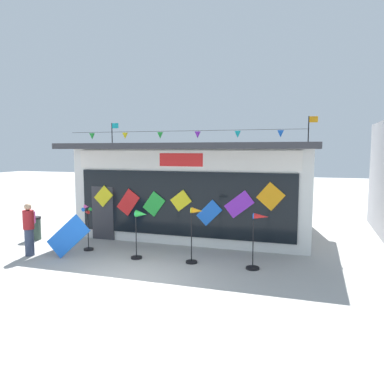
{
  "coord_description": "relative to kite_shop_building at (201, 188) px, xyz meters",
  "views": [
    {
      "loc": [
        4.62,
        -8.28,
        3.36
      ],
      "look_at": [
        0.8,
        3.39,
        1.98
      ],
      "focal_mm": 35.12,
      "sensor_mm": 36.0,
      "label": 1
    }
  ],
  "objects": [
    {
      "name": "wind_spinner_far_left",
      "position": [
        -2.78,
        -3.96,
        -0.97
      ],
      "size": [
        0.33,
        0.33,
        1.55
      ],
      "color": "black",
      "rests_on": "ground_plane"
    },
    {
      "name": "trash_bin",
      "position": [
        -5.58,
        -3.26,
        -1.38
      ],
      "size": [
        0.52,
        0.52,
        0.86
      ],
      "color": "#2D4238",
      "rests_on": "ground_plane"
    },
    {
      "name": "kite_shop_building",
      "position": [
        0.0,
        0.0,
        0.0
      ],
      "size": [
        9.1,
        5.86,
        4.59
      ],
      "color": "silver",
      "rests_on": "ground_plane"
    },
    {
      "name": "wind_spinner_center_right",
      "position": [
        2.91,
        -4.24,
        -0.92
      ],
      "size": [
        0.62,
        0.38,
        1.61
      ],
      "color": "black",
      "rests_on": "ground_plane"
    },
    {
      "name": "display_kite_on_ground",
      "position": [
        -2.85,
        -4.9,
        -1.14
      ],
      "size": [
        1.37,
        0.38,
        1.37
      ],
      "primitive_type": "cube",
      "rotation": [
        -0.28,
        0.79,
        0.0
      ],
      "color": "blue",
      "rests_on": "ground_plane"
    },
    {
      "name": "person_near_camera",
      "position": [
        -4.2,
        -5.06,
        -0.93
      ],
      "size": [
        0.4,
        0.48,
        1.68
      ],
      "rotation": [
        0.0,
        0.0,
        0.4
      ],
      "color": "#333D56",
      "rests_on": "ground_plane"
    },
    {
      "name": "ground_plane",
      "position": [
        -0.25,
        -6.3,
        -1.82
      ],
      "size": [
        80.0,
        80.0,
        0.0
      ],
      "primitive_type": "plane",
      "color": "#ADAAA5"
    },
    {
      "name": "wind_spinner_center_left",
      "position": [
        1.07,
        -4.23,
        -0.84
      ],
      "size": [
        0.54,
        0.34,
        1.68
      ],
      "color": "black",
      "rests_on": "ground_plane"
    },
    {
      "name": "wind_spinner_left",
      "position": [
        -0.67,
        -4.33,
        -0.81
      ],
      "size": [
        0.57,
        0.35,
        1.52
      ],
      "color": "black",
      "rests_on": "ground_plane"
    }
  ]
}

